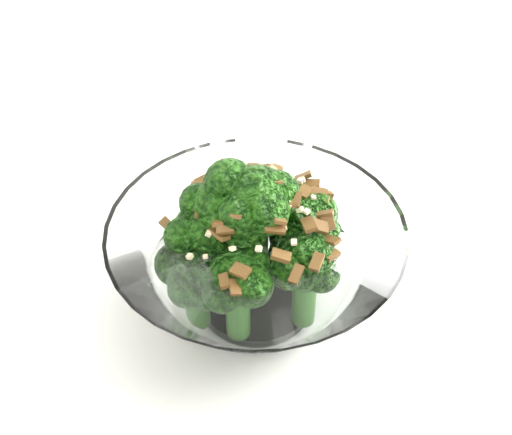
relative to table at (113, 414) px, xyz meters
name	(u,v)px	position (x,y,z in m)	size (l,w,h in m)	color
table	(113,414)	(0.00, 0.00, 0.00)	(1.33, 1.01, 0.75)	white
broccoli_dish	(255,260)	(0.11, 0.01, 0.11)	(0.19, 0.19, 0.12)	white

